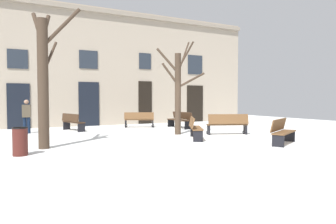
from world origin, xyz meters
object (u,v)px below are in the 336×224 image
at_px(bench_back_to_back_right, 282,131).
at_px(bench_far_corner, 139,119).
at_px(tree_center, 178,89).
at_px(tree_foreground, 44,75).
at_px(bench_back_to_back_left, 73,122).
at_px(person_strolling, 27,115).
at_px(bench_near_lamp, 180,120).
at_px(bench_by_litter_bin, 195,127).
at_px(litter_bin, 20,141).
at_px(bench_near_center_tree, 228,124).

xyz_separation_m(bench_back_to_back_right, bench_far_corner, (-2.07, 8.48, -0.01)).
distance_m(tree_center, tree_foreground, 6.11).
height_order(bench_back_to_back_left, person_strolling, person_strolling).
distance_m(bench_back_to_back_left, bench_near_lamp, 5.81).
distance_m(bench_back_to_back_right, bench_back_to_back_left, 10.17).
height_order(bench_far_corner, bench_near_lamp, bench_near_lamp).
height_order(tree_foreground, bench_far_corner, tree_foreground).
xyz_separation_m(bench_far_corner, person_strolling, (-5.90, -0.38, 0.42)).
height_order(tree_center, bench_back_to_back_left, tree_center).
bearing_deg(bench_by_litter_bin, litter_bin, 125.17).
relative_size(litter_bin, bench_far_corner, 0.49).
relative_size(bench_by_litter_bin, bench_back_to_back_left, 1.00).
height_order(tree_foreground, bench_near_lamp, tree_foreground).
bearing_deg(tree_foreground, bench_back_to_back_right, -21.10).
xyz_separation_m(litter_bin, bench_far_corner, (6.47, 6.59, 0.04)).
height_order(litter_bin, bench_near_lamp, bench_near_lamp).
bearing_deg(tree_foreground, litter_bin, -125.87).
relative_size(bench_near_center_tree, person_strolling, 1.19).
height_order(bench_back_to_back_right, bench_back_to_back_left, bench_back_to_back_right).
relative_size(tree_foreground, bench_far_corner, 2.80).
height_order(tree_foreground, bench_back_to_back_right, tree_foreground).
xyz_separation_m(bench_back_to_back_right, bench_near_lamp, (-0.11, 7.19, 0.00)).
xyz_separation_m(tree_center, litter_bin, (-6.72, -2.57, -1.67)).
distance_m(tree_center, bench_far_corner, 4.34).
xyz_separation_m(tree_foreground, bench_back_to_back_right, (7.74, -2.99, -1.96)).
xyz_separation_m(litter_bin, person_strolling, (0.57, 6.21, 0.46)).
bearing_deg(tree_foreground, person_strolling, 92.49).
bearing_deg(litter_bin, bench_back_to_back_right, -12.47).
relative_size(bench_back_to_back_right, bench_near_lamp, 0.94).
bearing_deg(litter_bin, bench_near_center_tree, 9.07).
height_order(bench_back_to_back_right, bench_far_corner, bench_back_to_back_right).
bearing_deg(bench_near_center_tree, bench_far_corner, -45.87).
bearing_deg(person_strolling, tree_center, -22.22).
bearing_deg(person_strolling, bench_back_to_back_left, 15.27).
relative_size(litter_bin, bench_by_litter_bin, 0.45).
relative_size(litter_bin, person_strolling, 0.52).
distance_m(litter_bin, bench_back_to_back_right, 8.74).
height_order(bench_near_center_tree, person_strolling, person_strolling).
bearing_deg(bench_near_lamp, bench_by_litter_bin, -26.84).
height_order(tree_center, bench_near_lamp, tree_center).
distance_m(litter_bin, bench_far_corner, 9.23).
bearing_deg(bench_back_to_back_right, bench_near_center_tree, 59.96).
xyz_separation_m(litter_bin, bench_near_lamp, (8.42, 5.31, 0.05)).
bearing_deg(bench_by_litter_bin, bench_near_lamp, 5.23).
relative_size(tree_center, bench_back_to_back_right, 2.43).
bearing_deg(person_strolling, litter_bin, -86.86).
relative_size(tree_center, litter_bin, 5.28).
relative_size(bench_back_to_back_right, bench_far_corner, 1.06).
bearing_deg(bench_back_to_back_right, bench_by_litter_bin, 99.81).
bearing_deg(tree_center, tree_foreground, -166.05).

